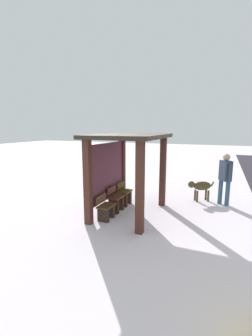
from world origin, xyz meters
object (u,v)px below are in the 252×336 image
Objects in this scene: bench_left_inside at (106,210)px; dog at (200,187)px; bus_shelter at (124,156)px; bench_center_inside at (116,202)px; bench_right_inside at (124,196)px; person_walking at (225,175)px.

bench_left_inside is 3.63m from dog.
bench_left_inside is at bearing 157.79° from bus_shelter.
bench_center_inside is 0.67m from bench_right_inside.
bench_right_inside is at bearing 22.05° from bus_shelter.
bench_right_inside is 3.45m from person_walking.
dog is at bearing -58.42° from bench_right_inside.
dog is (1.43, -2.33, 0.22)m from bench_right_inside.
bench_left_inside is at bearing 179.79° from bench_center_inside.
bus_shelter is at bearing -157.95° from bench_right_inside.
bus_shelter is 1.48m from bench_center_inside.
dog is at bearing -40.00° from bench_left_inside.
bench_center_inside is 1.01× the size of bench_right_inside.
bench_right_inside reaches higher than bench_left_inside.
bus_shelter is 3.52× the size of bench_center_inside.
bench_left_inside is 4.16m from person_walking.
bench_center_inside reaches higher than bench_right_inside.
bench_left_inside is 0.90× the size of bench_center_inside.
bench_center_inside is (0.67, -0.00, 0.04)m from bench_left_inside.
bench_left_inside is 0.80× the size of dog.
bench_right_inside is 2.74m from dog.
person_walking is at bearing -57.21° from bench_center_inside.
bus_shelter is 1.56× the size of person_walking.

